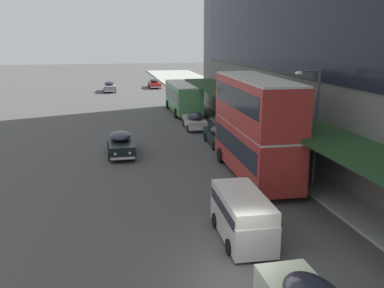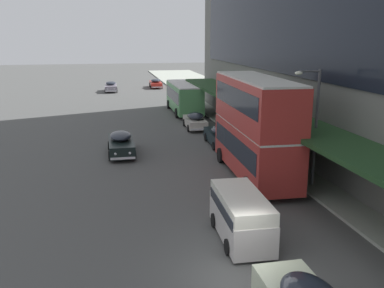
{
  "view_description": "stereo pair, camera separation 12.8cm",
  "coord_description": "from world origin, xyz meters",
  "px_view_note": "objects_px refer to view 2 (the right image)",
  "views": [
    {
      "loc": [
        -4.59,
        -12.76,
        8.32
      ],
      "look_at": [
        0.93,
        13.49,
        1.47
      ],
      "focal_mm": 40.0,
      "sensor_mm": 36.0,
      "label": 1
    },
    {
      "loc": [
        -4.47,
        -12.79,
        8.32
      ],
      "look_at": [
        0.93,
        13.49,
        1.47
      ],
      "focal_mm": 40.0,
      "sensor_mm": 36.0,
      "label": 2
    }
  ],
  "objects_px": {
    "transit_bus_kerbside_front": "(255,124)",
    "sedan_oncoming_rear": "(156,83)",
    "fire_hydrant": "(267,152)",
    "transit_bus_kerbside_rear": "(184,96)",
    "sedan_oncoming_front": "(221,136)",
    "vw_van": "(240,213)",
    "street_lamp": "(313,119)",
    "sedan_lead_near": "(111,87)",
    "sedan_second_mid": "(121,143)",
    "sedan_lead_mid": "(195,121)"
  },
  "relations": [
    {
      "from": "sedan_oncoming_rear",
      "to": "vw_van",
      "type": "distance_m",
      "value": 53.87
    },
    {
      "from": "transit_bus_kerbside_front",
      "to": "fire_hydrant",
      "type": "bearing_deg",
      "value": 57.42
    },
    {
      "from": "sedan_oncoming_rear",
      "to": "sedan_second_mid",
      "type": "bearing_deg",
      "value": -100.45
    },
    {
      "from": "transit_bus_kerbside_rear",
      "to": "sedan_oncoming_front",
      "type": "distance_m",
      "value": 14.69
    },
    {
      "from": "transit_bus_kerbside_front",
      "to": "vw_van",
      "type": "xyz_separation_m",
      "value": [
        -3.28,
        -7.56,
        -2.12
      ]
    },
    {
      "from": "sedan_second_mid",
      "to": "fire_hydrant",
      "type": "xyz_separation_m",
      "value": [
        9.82,
        -3.26,
        -0.29
      ]
    },
    {
      "from": "transit_bus_kerbside_front",
      "to": "fire_hydrant",
      "type": "height_order",
      "value": "transit_bus_kerbside_front"
    },
    {
      "from": "transit_bus_kerbside_rear",
      "to": "sedan_oncoming_rear",
      "type": "relative_size",
      "value": 1.8
    },
    {
      "from": "sedan_oncoming_rear",
      "to": "vw_van",
      "type": "xyz_separation_m",
      "value": [
        -2.95,
        -53.79,
        0.36
      ]
    },
    {
      "from": "sedan_second_mid",
      "to": "sedan_lead_mid",
      "type": "xyz_separation_m",
      "value": [
        7.01,
        7.39,
        -0.03
      ]
    },
    {
      "from": "vw_van",
      "to": "sedan_oncoming_rear",
      "type": "bearing_deg",
      "value": 86.86
    },
    {
      "from": "transit_bus_kerbside_rear",
      "to": "sedan_lead_mid",
      "type": "relative_size",
      "value": 2.06
    },
    {
      "from": "transit_bus_kerbside_rear",
      "to": "fire_hydrant",
      "type": "relative_size",
      "value": 13.06
    },
    {
      "from": "vw_van",
      "to": "transit_bus_kerbside_rear",
      "type": "bearing_deg",
      "value": 83.91
    },
    {
      "from": "vw_van",
      "to": "street_lamp",
      "type": "distance_m",
      "value": 8.16
    },
    {
      "from": "sedan_lead_near",
      "to": "vw_van",
      "type": "xyz_separation_m",
      "value": [
        4.31,
        -50.27,
        0.33
      ]
    },
    {
      "from": "transit_bus_kerbside_front",
      "to": "sedan_lead_near",
      "type": "bearing_deg",
      "value": 100.09
    },
    {
      "from": "sedan_second_mid",
      "to": "street_lamp",
      "type": "distance_m",
      "value": 13.94
    },
    {
      "from": "sedan_second_mid",
      "to": "sedan_lead_near",
      "type": "xyz_separation_m",
      "value": [
        0.02,
        36.01,
        -0.02
      ]
    },
    {
      "from": "sedan_oncoming_rear",
      "to": "street_lamp",
      "type": "bearing_deg",
      "value": -86.77
    },
    {
      "from": "transit_bus_kerbside_rear",
      "to": "sedan_lead_mid",
      "type": "bearing_deg",
      "value": -93.62
    },
    {
      "from": "sedan_second_mid",
      "to": "fire_hydrant",
      "type": "distance_m",
      "value": 10.35
    },
    {
      "from": "sedan_second_mid",
      "to": "vw_van",
      "type": "xyz_separation_m",
      "value": [
        4.33,
        -14.26,
        0.31
      ]
    },
    {
      "from": "sedan_lead_near",
      "to": "transit_bus_kerbside_front",
      "type": "bearing_deg",
      "value": -79.91
    },
    {
      "from": "transit_bus_kerbside_front",
      "to": "sedan_oncoming_rear",
      "type": "height_order",
      "value": "transit_bus_kerbside_front"
    },
    {
      "from": "vw_van",
      "to": "sedan_second_mid",
      "type": "bearing_deg",
      "value": 106.91
    },
    {
      "from": "sedan_oncoming_front",
      "to": "sedan_second_mid",
      "type": "bearing_deg",
      "value": -172.27
    },
    {
      "from": "sedan_oncoming_front",
      "to": "sedan_second_mid",
      "type": "distance_m",
      "value": 7.78
    },
    {
      "from": "transit_bus_kerbside_rear",
      "to": "transit_bus_kerbside_front",
      "type": "bearing_deg",
      "value": -89.78
    },
    {
      "from": "vw_van",
      "to": "street_lamp",
      "type": "xyz_separation_m",
      "value": [
        5.7,
        5.11,
        2.82
      ]
    },
    {
      "from": "transit_bus_kerbside_front",
      "to": "street_lamp",
      "type": "relative_size",
      "value": 1.47
    },
    {
      "from": "sedan_second_mid",
      "to": "transit_bus_kerbside_front",
      "type": "bearing_deg",
      "value": -41.34
    },
    {
      "from": "transit_bus_kerbside_rear",
      "to": "sedan_oncoming_front",
      "type": "relative_size",
      "value": 1.86
    },
    {
      "from": "transit_bus_kerbside_rear",
      "to": "vw_van",
      "type": "distance_m",
      "value": 30.14
    },
    {
      "from": "sedan_lead_mid",
      "to": "sedan_oncoming_rear",
      "type": "relative_size",
      "value": 0.87
    },
    {
      "from": "transit_bus_kerbside_rear",
      "to": "sedan_second_mid",
      "type": "height_order",
      "value": "transit_bus_kerbside_rear"
    },
    {
      "from": "fire_hydrant",
      "to": "sedan_oncoming_front",
      "type": "bearing_deg",
      "value": 116.19
    },
    {
      "from": "street_lamp",
      "to": "fire_hydrant",
      "type": "height_order",
      "value": "street_lamp"
    },
    {
      "from": "transit_bus_kerbside_front",
      "to": "transit_bus_kerbside_rear",
      "type": "relative_size",
      "value": 1.04
    },
    {
      "from": "transit_bus_kerbside_front",
      "to": "vw_van",
      "type": "bearing_deg",
      "value": -113.47
    },
    {
      "from": "transit_bus_kerbside_rear",
      "to": "sedan_oncoming_front",
      "type": "bearing_deg",
      "value": -89.33
    },
    {
      "from": "sedan_lead_mid",
      "to": "sedan_lead_near",
      "type": "bearing_deg",
      "value": 103.72
    },
    {
      "from": "sedan_oncoming_front",
      "to": "transit_bus_kerbside_front",
      "type": "bearing_deg",
      "value": -90.64
    },
    {
      "from": "fire_hydrant",
      "to": "sedan_oncoming_rear",
      "type": "bearing_deg",
      "value": 93.39
    },
    {
      "from": "sedan_oncoming_front",
      "to": "street_lamp",
      "type": "relative_size",
      "value": 0.77
    },
    {
      "from": "sedan_lead_mid",
      "to": "sedan_lead_near",
      "type": "relative_size",
      "value": 0.94
    },
    {
      "from": "transit_bus_kerbside_rear",
      "to": "street_lamp",
      "type": "relative_size",
      "value": 1.42
    },
    {
      "from": "transit_bus_kerbside_front",
      "to": "sedan_oncoming_rear",
      "type": "distance_m",
      "value": 46.3
    },
    {
      "from": "sedan_second_mid",
      "to": "street_lamp",
      "type": "relative_size",
      "value": 0.77
    },
    {
      "from": "sedan_second_mid",
      "to": "sedan_lead_near",
      "type": "relative_size",
      "value": 1.04
    }
  ]
}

